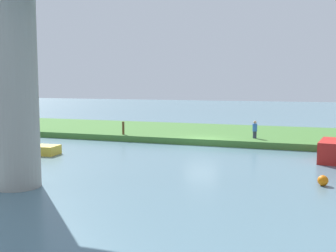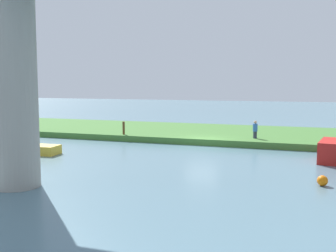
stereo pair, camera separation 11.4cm
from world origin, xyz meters
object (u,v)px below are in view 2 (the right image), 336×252
(bridge_pylon, at_px, (13,90))
(marker_buoy, at_px, (322,181))
(person_on_bank, at_px, (255,129))
(houseboat_blue, at_px, (29,147))
(mooring_post, at_px, (124,128))

(bridge_pylon, distance_m, marker_buoy, 14.98)
(marker_buoy, bearing_deg, person_on_bank, -68.28)
(bridge_pylon, bearing_deg, houseboat_blue, -54.83)
(bridge_pylon, relative_size, marker_buoy, 18.09)
(person_on_bank, distance_m, marker_buoy, 13.02)
(mooring_post, relative_size, marker_buoy, 2.17)
(person_on_bank, height_order, marker_buoy, person_on_bank)
(person_on_bank, distance_m, mooring_post, 10.86)
(bridge_pylon, distance_m, person_on_bank, 19.41)
(houseboat_blue, bearing_deg, bridge_pylon, 125.17)
(person_on_bank, bearing_deg, houseboat_blue, 33.93)
(bridge_pylon, height_order, houseboat_blue, bridge_pylon)
(houseboat_blue, height_order, marker_buoy, houseboat_blue)
(bridge_pylon, bearing_deg, marker_buoy, -159.71)
(mooring_post, distance_m, houseboat_blue, 8.80)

